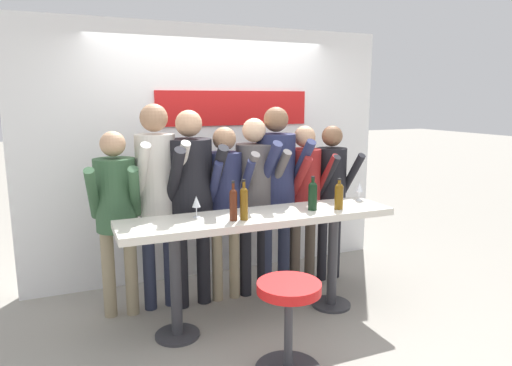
% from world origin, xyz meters
% --- Properties ---
extents(ground_plane, '(40.00, 40.00, 0.00)m').
position_xyz_m(ground_plane, '(0.00, 0.00, 0.00)').
color(ground_plane, gray).
extents(back_wall, '(3.94, 0.12, 2.64)m').
position_xyz_m(back_wall, '(0.00, 1.27, 1.33)').
color(back_wall, white).
rests_on(back_wall, ground_plane).
extents(tasting_table, '(2.34, 0.54, 0.95)m').
position_xyz_m(tasting_table, '(0.00, 0.00, 0.79)').
color(tasting_table, silver).
rests_on(tasting_table, ground_plane).
extents(bar_stool, '(0.47, 0.47, 0.66)m').
position_xyz_m(bar_stool, '(-0.12, -0.78, 0.44)').
color(bar_stool, '#333338').
rests_on(bar_stool, ground_plane).
extents(person_far_left, '(0.47, 0.57, 1.63)m').
position_xyz_m(person_far_left, '(-1.09, 0.55, 1.01)').
color(person_far_left, gray).
rests_on(person_far_left, ground_plane).
extents(person_left, '(0.45, 0.58, 1.85)m').
position_xyz_m(person_left, '(-0.74, 0.58, 1.16)').
color(person_left, '#23283D').
rests_on(person_left, ground_plane).
extents(person_center_left, '(0.50, 0.60, 1.80)m').
position_xyz_m(person_center_left, '(-0.45, 0.51, 1.11)').
color(person_center_left, black).
rests_on(person_center_left, ground_plane).
extents(person_center, '(0.38, 0.50, 1.65)m').
position_xyz_m(person_center, '(-0.12, 0.52, 1.03)').
color(person_center, gray).
rests_on(person_center, ground_plane).
extents(person_center_right, '(0.46, 0.57, 1.72)m').
position_xyz_m(person_center_right, '(0.18, 0.53, 1.07)').
color(person_center_right, black).
rests_on(person_center_right, ground_plane).
extents(person_right, '(0.49, 0.60, 1.82)m').
position_xyz_m(person_right, '(0.41, 0.55, 1.13)').
color(person_right, '#23283D').
rests_on(person_right, ground_plane).
extents(person_far_right, '(0.43, 0.54, 1.64)m').
position_xyz_m(person_far_right, '(0.73, 0.56, 1.02)').
color(person_far_right, '#473D33').
rests_on(person_far_right, ground_plane).
extents(person_rightmost, '(0.39, 0.51, 1.63)m').
position_xyz_m(person_rightmost, '(1.05, 0.58, 1.02)').
color(person_rightmost, black).
rests_on(person_rightmost, ground_plane).
extents(wine_bottle_0, '(0.08, 0.08, 0.27)m').
position_xyz_m(wine_bottle_0, '(0.70, -0.10, 1.07)').
color(wine_bottle_0, brown).
rests_on(wine_bottle_0, tasting_table).
extents(wine_bottle_1, '(0.06, 0.06, 0.32)m').
position_xyz_m(wine_bottle_1, '(-0.27, -0.11, 1.09)').
color(wine_bottle_1, '#4C1E0F').
rests_on(wine_bottle_1, tasting_table).
extents(wine_bottle_2, '(0.08, 0.08, 0.30)m').
position_xyz_m(wine_bottle_2, '(0.48, -0.04, 1.09)').
color(wine_bottle_2, black).
rests_on(wine_bottle_2, tasting_table).
extents(wine_bottle_3, '(0.06, 0.06, 0.33)m').
position_xyz_m(wine_bottle_3, '(-0.19, -0.12, 1.09)').
color(wine_bottle_3, brown).
rests_on(wine_bottle_3, tasting_table).
extents(wine_glass_0, '(0.07, 0.07, 0.18)m').
position_xyz_m(wine_glass_0, '(-0.51, 0.10, 1.07)').
color(wine_glass_0, silver).
rests_on(wine_glass_0, tasting_table).
extents(wine_glass_1, '(0.07, 0.07, 0.18)m').
position_xyz_m(wine_glass_1, '(1.07, 0.11, 1.07)').
color(wine_glass_1, silver).
rests_on(wine_glass_1, tasting_table).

